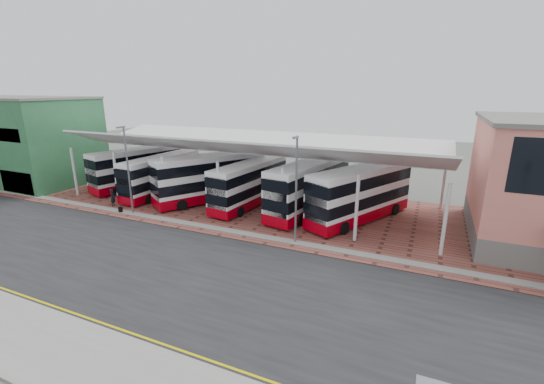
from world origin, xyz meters
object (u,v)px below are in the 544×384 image
object	(u,v)px
bus_5	(360,194)
pedestrian	(113,197)
bus_3	(250,184)
bus_4	(309,187)
bus_2	(210,178)
bus_1	(161,176)
bus_0	(138,168)

from	to	relation	value
bus_5	pedestrian	bearing A→B (deg)	-139.39
bus_3	bus_4	bearing A→B (deg)	12.12
bus_2	bus_4	distance (m)	10.30
pedestrian	bus_2	bearing A→B (deg)	-76.51
bus_1	pedestrian	distance (m)	5.62
bus_0	bus_3	world-z (taller)	bus_0
bus_2	bus_1	bearing A→B (deg)	-146.68
bus_0	bus_5	bearing A→B (deg)	13.35
bus_1	bus_3	size ratio (longest dim) A/B	0.97
bus_0	bus_4	size ratio (longest dim) A/B	0.96
bus_2	pedestrian	size ratio (longest dim) A/B	6.47
bus_0	bus_5	xyz separation A→B (m)	(25.63, -0.65, 0.09)
bus_0	bus_2	world-z (taller)	bus_2
bus_3	bus_5	xyz separation A→B (m)	(10.69, 0.18, 0.21)
bus_2	bus_3	xyz separation A→B (m)	(4.34, 0.30, -0.24)
bus_0	bus_5	size ratio (longest dim) A/B	0.99
bus_0	bus_3	bearing A→B (deg)	11.64
bus_2	bus_5	xyz separation A→B (m)	(15.03, 0.48, -0.03)
bus_0	bus_4	world-z (taller)	bus_4
bus_0	bus_1	world-z (taller)	bus_0
bus_3	bus_4	world-z (taller)	bus_4
bus_2	pedestrian	distance (m)	9.60
bus_5	bus_4	bearing A→B (deg)	-158.25
bus_2	pedestrian	world-z (taller)	bus_2
bus_0	pedestrian	world-z (taller)	bus_0
bus_1	bus_5	world-z (taller)	bus_5
bus_5	bus_0	bearing A→B (deg)	-155.35
bus_3	bus_1	bearing A→B (deg)	-170.25
bus_0	bus_1	size ratio (longest dim) A/B	1.09
bus_0	pedestrian	size ratio (longest dim) A/B	6.47
bus_3	bus_4	xyz separation A→B (m)	(5.93, 0.54, 0.22)
bus_4	pedestrian	distance (m)	19.16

